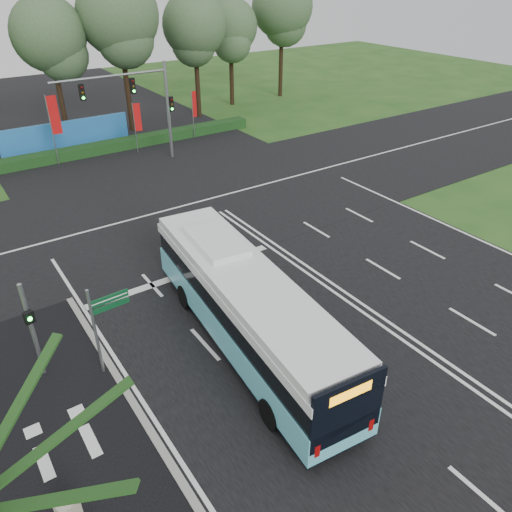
{
  "coord_description": "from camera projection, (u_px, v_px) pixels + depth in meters",
  "views": [
    {
      "loc": [
        -13.4,
        -13.56,
        12.96
      ],
      "look_at": [
        -2.82,
        2.0,
        1.83
      ],
      "focal_mm": 35.0,
      "sensor_mm": 36.0,
      "label": 1
    }
  ],
  "objects": [
    {
      "name": "ground",
      "position": [
        332.0,
        291.0,
        22.73
      ],
      "size": [
        120.0,
        120.0,
        0.0
      ],
      "primitive_type": "plane",
      "color": "#234D19",
      "rests_on": "ground"
    },
    {
      "name": "road_main",
      "position": [
        332.0,
        291.0,
        22.72
      ],
      "size": [
        20.0,
        120.0,
        0.04
      ],
      "primitive_type": "cube",
      "color": "black",
      "rests_on": "ground"
    },
    {
      "name": "road_cross",
      "position": [
        204.0,
        201.0,
        31.26
      ],
      "size": [
        120.0,
        14.0,
        0.05
      ],
      "primitive_type": "cube",
      "color": "black",
      "rests_on": "ground"
    },
    {
      "name": "bike_path",
      "position": [
        78.0,
        476.0,
        14.53
      ],
      "size": [
        5.0,
        18.0,
        0.06
      ],
      "primitive_type": "cube",
      "color": "black",
      "rests_on": "ground"
    },
    {
      "name": "kerb_strip",
      "position": [
        154.0,
        437.0,
        15.68
      ],
      "size": [
        0.25,
        18.0,
        0.12
      ],
      "primitive_type": "cube",
      "color": "gray",
      "rests_on": "ground"
    },
    {
      "name": "city_bus",
      "position": [
        247.0,
        308.0,
        18.67
      ],
      "size": [
        3.73,
        12.43,
        3.51
      ],
      "rotation": [
        0.0,
        0.0,
        -0.1
      ],
      "color": "#5DC7D8",
      "rests_on": "ground"
    },
    {
      "name": "pedestrian_signal",
      "position": [
        32.0,
        328.0,
        17.07
      ],
      "size": [
        0.35,
        0.44,
        3.92
      ],
      "rotation": [
        0.0,
        0.0,
        0.25
      ],
      "color": "gray",
      "rests_on": "ground"
    },
    {
      "name": "street_sign",
      "position": [
        102.0,
        318.0,
        17.24
      ],
      "size": [
        1.42,
        0.15,
        3.65
      ],
      "rotation": [
        0.0,
        0.0,
        0.05
      ],
      "color": "gray",
      "rests_on": "ground"
    },
    {
      "name": "banner_flag_left",
      "position": [
        54.0,
        120.0,
        35.38
      ],
      "size": [
        0.75,
        0.09,
        5.05
      ],
      "rotation": [
        0.0,
        0.0,
        -0.05
      ],
      "color": "gray",
      "rests_on": "ground"
    },
    {
      "name": "banner_flag_mid",
      "position": [
        137.0,
        120.0,
        37.92
      ],
      "size": [
        0.57,
        0.13,
        3.89
      ],
      "rotation": [
        0.0,
        0.0,
        -0.14
      ],
      "color": "gray",
      "rests_on": "ground"
    },
    {
      "name": "banner_flag_right",
      "position": [
        194.0,
        107.0,
        41.24
      ],
      "size": [
        0.54,
        0.27,
        3.93
      ],
      "rotation": [
        0.0,
        0.0,
        0.42
      ],
      "color": "gray",
      "rests_on": "ground"
    },
    {
      "name": "traffic_light_gantry",
      "position": [
        144.0,
        98.0,
        35.05
      ],
      "size": [
        8.41,
        0.28,
        7.0
      ],
      "color": "gray",
      "rests_on": "ground"
    },
    {
      "name": "hedge",
      "position": [
        127.0,
        143.0,
        39.96
      ],
      "size": [
        22.0,
        1.2,
        0.8
      ],
      "primitive_type": "cube",
      "color": "#163B15",
      "rests_on": "ground"
    },
    {
      "name": "blue_hoarding",
      "position": [
        66.0,
        135.0,
        39.45
      ],
      "size": [
        10.0,
        0.3,
        2.2
      ],
      "primitive_type": "cube",
      "color": "#216AB7",
      "rests_on": "ground"
    },
    {
      "name": "eucalyptus_row",
      "position": [
        69.0,
        24.0,
        39.78
      ],
      "size": [
        48.41,
        10.07,
        12.57
      ],
      "color": "black",
      "rests_on": "ground"
    }
  ]
}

